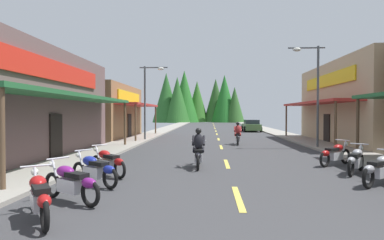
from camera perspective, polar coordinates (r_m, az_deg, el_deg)
The scene contains 18 objects.
ground at distance 30.97m, azimuth 4.56°, elevation -2.88°, with size 10.82×92.90×0.10m, color #38383A.
sidewalk_left at distance 31.51m, azimuth -7.54°, elevation -2.62°, with size 2.39×92.90×0.12m, color gray.
sidewalk_right at distance 31.81m, azimuth 16.55°, elevation -2.62°, with size 2.39×92.90×0.12m, color gray.
centerline_dashes at distance 35.50m, azimuth 4.39°, elevation -2.27°, with size 0.16×70.64×0.01m.
storefront_left_far at distance 29.68m, azimuth -19.44°, elevation 1.41°, with size 10.60×10.03×4.58m.
streetlamp_left at distance 25.07m, azimuth -7.69°, elevation 5.07°, with size 2.19×0.30×5.83m.
streetlamp_right at distance 20.60m, azimuth 20.82°, elevation 6.45°, with size 2.19×0.30×6.21m.
motorcycle_parked_right_3 at distance 10.99m, azimuth 30.70°, elevation -7.59°, with size 1.70×1.45×1.04m.
motorcycle_parked_right_4 at distance 12.66m, azimuth 27.40°, elevation -6.41°, with size 1.34×1.79×1.04m.
motorcycle_parked_right_5 at distance 14.26m, azimuth 24.35°, elevation -5.55°, with size 1.75×1.39×1.04m.
motorcycle_parked_left_1 at distance 7.12m, azimuth -25.75°, elevation -12.27°, with size 1.33×1.80×1.04m.
motorcycle_parked_left_2 at distance 8.25m, azimuth -20.93°, elevation -10.39°, with size 1.88×1.20×1.04m.
motorcycle_parked_left_3 at distance 9.86m, azimuth -17.16°, elevation -8.47°, with size 1.83×1.28×1.04m.
motorcycle_parked_left_4 at distance 11.25m, azimuth -14.90°, elevation -7.26°, with size 1.69×1.47×1.04m.
rider_cruising_lead at distance 12.55m, azimuth 1.17°, elevation -5.58°, with size 0.60×2.14×1.57m.
rider_cruising_trailing at distance 21.95m, azimuth 8.23°, elevation -2.70°, with size 0.60×2.14×1.57m.
parked_car_curbside at distance 38.32m, azimuth 10.62°, elevation -1.02°, with size 2.07×4.30×1.40m.
treeline_backdrop at distance 78.31m, azimuth 0.76°, elevation 3.79°, with size 22.31×12.73×12.83m.
Camera 1 is at (-0.71, 0.56, 2.13)m, focal length 29.64 mm.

